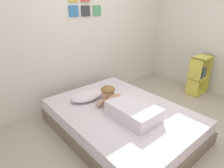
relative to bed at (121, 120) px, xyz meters
name	(u,v)px	position (x,y,z in m)	size (l,w,h in m)	color
ground_plane	(157,135)	(0.30, -0.43, -0.17)	(11.94, 11.94, 0.00)	tan
back_wall	(85,29)	(0.30, 1.27, 1.08)	(3.97, 0.12, 2.50)	silver
side_wall_right	(217,27)	(2.34, -0.10, 1.08)	(0.10, 6.29, 2.50)	silver
bed	(121,120)	(0.00, 0.00, 0.00)	(1.48, 2.04, 0.34)	#726051
pillow	(87,96)	(-0.18, 0.56, 0.23)	(0.52, 0.32, 0.11)	silver
person_lying	(125,106)	(-0.02, -0.11, 0.28)	(0.43, 0.92, 0.27)	silver
coffee_cup	(106,95)	(0.07, 0.41, 0.21)	(0.13, 0.09, 0.07)	#D84C47
cell_phone	(151,110)	(0.31, -0.28, 0.18)	(0.07, 0.14, 0.01)	black
bookshelf	(199,75)	(1.97, -0.10, 0.22)	(0.45, 0.24, 0.75)	#D8CC4C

